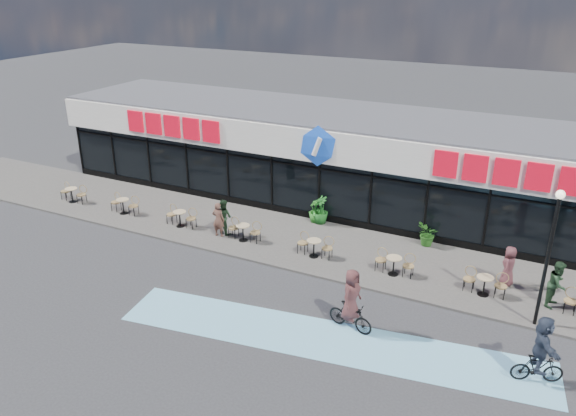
{
  "coord_description": "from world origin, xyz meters",
  "views": [
    {
      "loc": [
        9.54,
        -15.54,
        10.95
      ],
      "look_at": [
        0.1,
        3.5,
        2.02
      ],
      "focal_mm": 35.0,
      "sensor_mm": 36.0,
      "label": 1
    }
  ],
  "objects": [
    {
      "name": "sidewalk",
      "position": [
        0.0,
        4.5,
        0.05
      ],
      "size": [
        44.0,
        5.0,
        0.1
      ],
      "primitive_type": "cube",
      "color": "#4F4B46",
      "rests_on": "ground"
    },
    {
      "name": "cyclist_b",
      "position": [
        10.16,
        -0.64,
        1.06
      ],
      "size": [
        1.54,
        1.67,
        2.17
      ],
      "color": "black",
      "rests_on": "ground"
    },
    {
      "name": "bistro_set_4",
      "position": [
        1.32,
        3.52,
        0.56
      ],
      "size": [
        1.54,
        0.62,
        0.9
      ],
      "color": "tan",
      "rests_on": "sidewalk"
    },
    {
      "name": "bistro_set_0",
      "position": [
        -12.19,
        3.52,
        0.56
      ],
      "size": [
        1.54,
        0.62,
        0.9
      ],
      "color": "tan",
      "rests_on": "sidewalk"
    },
    {
      "name": "pedestrian_b",
      "position": [
        10.42,
        3.82,
        0.96
      ],
      "size": [
        0.85,
        0.98,
        1.71
      ],
      "primitive_type": "imported",
      "rotation": [
        0.0,
        0.0,
        1.3
      ],
      "color": "#1C341E",
      "rests_on": "sidewalk"
    },
    {
      "name": "bistro_set_1",
      "position": [
        -8.81,
        3.52,
        0.56
      ],
      "size": [
        1.54,
        0.62,
        0.9
      ],
      "color": "tan",
      "rests_on": "sidewalk"
    },
    {
      "name": "bistro_set_6",
      "position": [
        8.08,
        3.52,
        0.56
      ],
      "size": [
        1.54,
        0.62,
        0.9
      ],
      "color": "tan",
      "rests_on": "sidewalk"
    },
    {
      "name": "lamp_post",
      "position": [
        9.92,
        2.3,
        2.97
      ],
      "size": [
        0.28,
        0.28,
        4.79
      ],
      "color": "black",
      "rests_on": "sidewalk"
    },
    {
      "name": "potted_plant_left",
      "position": [
        0.22,
        6.67,
        0.76
      ],
      "size": [
        1.04,
        1.04,
        1.32
      ],
      "primitive_type": "imported",
      "rotation": [
        0.0,
        0.0,
        5.54
      ],
      "color": "#18551A",
      "rests_on": "sidewalk"
    },
    {
      "name": "building",
      "position": [
        -0.0,
        9.93,
        2.34
      ],
      "size": [
        30.6,
        6.57,
        4.75
      ],
      "color": "black",
      "rests_on": "ground"
    },
    {
      "name": "potted_plant_right",
      "position": [
        5.27,
        6.5,
        0.61
      ],
      "size": [
        0.81,
        0.93,
        1.03
      ],
      "primitive_type": "imported",
      "rotation": [
        0.0,
        0.0,
        4.72
      ],
      "color": "#225518",
      "rests_on": "sidewalk"
    },
    {
      "name": "bistro_set_2",
      "position": [
        -5.43,
        3.52,
        0.56
      ],
      "size": [
        1.54,
        0.62,
        0.9
      ],
      "color": "tan",
      "rests_on": "sidewalk"
    },
    {
      "name": "potted_plant_mid",
      "position": [
        -0.04,
        6.68,
        0.68
      ],
      "size": [
        0.78,
        0.78,
        1.15
      ],
      "primitive_type": "imported",
      "rotation": [
        0.0,
        0.0,
        4.95
      ],
      "color": "#246B1E",
      "rests_on": "sidewalk"
    },
    {
      "name": "bike_lane",
      "position": [
        4.0,
        -1.5,
        0.01
      ],
      "size": [
        14.17,
        4.13,
        0.01
      ],
      "primitive_type": "cube",
      "rotation": [
        0.0,
        0.0,
        0.14
      ],
      "color": "#6BABCA",
      "rests_on": "ground"
    },
    {
      "name": "bistro_set_5",
      "position": [
        4.7,
        3.52,
        0.56
      ],
      "size": [
        1.54,
        0.62,
        0.9
      ],
      "color": "tan",
      "rests_on": "sidewalk"
    },
    {
      "name": "patron_right",
      "position": [
        -3.21,
        3.72,
        0.9
      ],
      "size": [
        0.9,
        0.78,
        1.61
      ],
      "primitive_type": "imported",
      "rotation": [
        0.0,
        0.0,
        2.9
      ],
      "color": "black",
      "rests_on": "sidewalk"
    },
    {
      "name": "ground",
      "position": [
        0.0,
        0.0,
        0.0
      ],
      "size": [
        120.0,
        120.0,
        0.0
      ],
      "primitive_type": "plane",
      "color": "#28282B",
      "rests_on": "ground"
    },
    {
      "name": "bistro_set_3",
      "position": [
        -2.05,
        3.52,
        0.56
      ],
      "size": [
        1.54,
        0.62,
        0.9
      ],
      "color": "tan",
      "rests_on": "sidewalk"
    },
    {
      "name": "pedestrian_a",
      "position": [
        8.74,
        4.56,
        0.89
      ],
      "size": [
        0.6,
        0.83,
        1.57
      ],
      "primitive_type": "imported",
      "rotation": [
        0.0,
        0.0,
        -1.71
      ],
      "color": "#512A2D",
      "rests_on": "sidewalk"
    },
    {
      "name": "cyclist_a",
      "position": [
        4.43,
        -0.6,
        0.94
      ],
      "size": [
        1.69,
        0.95,
        2.21
      ],
      "color": "black",
      "rests_on": "ground"
    },
    {
      "name": "patron_left",
      "position": [
        -3.26,
        3.35,
        0.89
      ],
      "size": [
        0.6,
        0.42,
        1.59
      ],
      "primitive_type": "imported",
      "rotation": [
        0.0,
        0.0,
        3.21
      ],
      "color": "brown",
      "rests_on": "sidewalk"
    }
  ]
}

